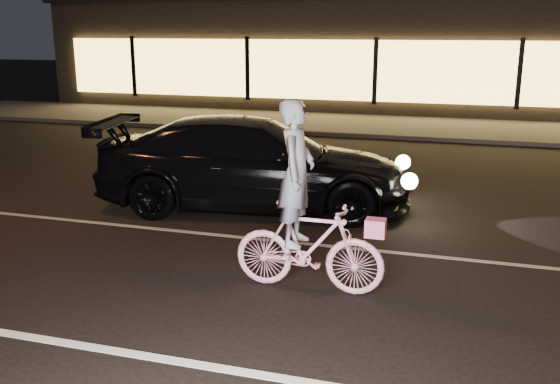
% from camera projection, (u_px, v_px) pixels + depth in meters
% --- Properties ---
extents(ground, '(90.00, 90.00, 0.00)m').
position_uv_depth(ground, '(186.00, 291.00, 7.36)').
color(ground, black).
rests_on(ground, ground).
extents(lane_stripe_near, '(60.00, 0.12, 0.01)m').
position_uv_depth(lane_stripe_near, '(119.00, 352.00, 5.97)').
color(lane_stripe_near, silver).
rests_on(lane_stripe_near, ground).
extents(lane_stripe_far, '(60.00, 0.10, 0.01)m').
position_uv_depth(lane_stripe_far, '(244.00, 237.00, 9.21)').
color(lane_stripe_far, gray).
rests_on(lane_stripe_far, ground).
extents(sidewalk, '(30.00, 4.00, 0.12)m').
position_uv_depth(sidewalk, '(365.00, 125.00, 19.37)').
color(sidewalk, '#383533').
rests_on(sidewalk, ground).
extents(storefront, '(25.40, 8.42, 4.20)m').
position_uv_depth(storefront, '(391.00, 50.00, 24.36)').
color(storefront, black).
rests_on(storefront, ground).
extents(cyclist, '(1.79, 0.62, 2.25)m').
position_uv_depth(cyclist, '(305.00, 225.00, 7.20)').
color(cyclist, '#FF3F7E').
rests_on(cyclist, ground).
extents(sedan, '(5.59, 3.03, 1.54)m').
position_uv_depth(sedan, '(255.00, 163.00, 10.60)').
color(sedan, black).
rests_on(sedan, ground).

